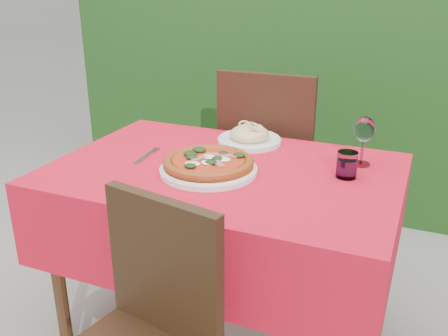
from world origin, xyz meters
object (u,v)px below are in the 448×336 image
at_px(fork, 145,157).
at_px(chair_far, 270,157).
at_px(chair_near, 144,330).
at_px(water_glass, 347,166).
at_px(wine_glass, 364,131).
at_px(pasta_plate, 249,137).
at_px(pizza_plate, 208,165).

bearing_deg(fork, chair_far, 60.29).
height_order(chair_near, water_glass, chair_near).
bearing_deg(wine_glass, pasta_plate, 170.62).
xyz_separation_m(chair_far, pizza_plate, (-0.01, -0.69, 0.20)).
height_order(pizza_plate, water_glass, water_glass).
bearing_deg(fork, water_glass, 3.64).
xyz_separation_m(chair_near, water_glass, (0.41, 0.71, 0.30)).
distance_m(water_glass, wine_glass, 0.17).
height_order(chair_far, pizza_plate, chair_far).
xyz_separation_m(pizza_plate, fork, (-0.29, 0.04, -0.03)).
distance_m(pizza_plate, pasta_plate, 0.37).
distance_m(chair_far, pasta_plate, 0.38).
height_order(chair_far, fork, chair_far).
bearing_deg(pizza_plate, pasta_plate, 87.12).
distance_m(pizza_plate, fork, 0.30).
xyz_separation_m(pizza_plate, wine_glass, (0.49, 0.29, 0.10)).
bearing_deg(chair_far, fork, 63.48).
bearing_deg(chair_far, water_glass, 128.39).
relative_size(pasta_plate, fork, 1.30).
distance_m(pizza_plate, water_glass, 0.49).
bearing_deg(chair_near, pizza_plate, 107.06).
distance_m(chair_far, pizza_plate, 0.72).
bearing_deg(pizza_plate, water_glass, 18.00).
xyz_separation_m(chair_far, fork, (-0.30, -0.65, 0.18)).
relative_size(chair_near, water_glass, 9.17).
bearing_deg(water_glass, pasta_plate, 153.50).
xyz_separation_m(pasta_plate, water_glass, (0.44, -0.22, 0.01)).
distance_m(chair_far, wine_glass, 0.69).
xyz_separation_m(chair_near, pasta_plate, (-0.04, 0.93, 0.28)).
bearing_deg(chair_near, fork, 131.42).
height_order(wine_glass, fork, wine_glass).
xyz_separation_m(water_glass, fork, (-0.75, -0.11, -0.04)).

